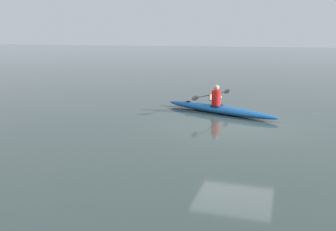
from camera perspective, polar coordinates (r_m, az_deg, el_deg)
The scene contains 3 objects.
ground_plane at distance 12.05m, azimuth 10.51°, elevation -1.66°, with size 160.00×160.00×0.00m, color #384742.
kayak at distance 13.92m, azimuth 7.78°, elevation 0.95°, with size 4.60×2.38×0.29m.
kayaker at distance 13.91m, azimuth 7.35°, elevation 2.95°, with size 1.01×2.31×0.76m.
Camera 1 is at (-1.45, 11.61, 2.87)m, focal length 39.69 mm.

